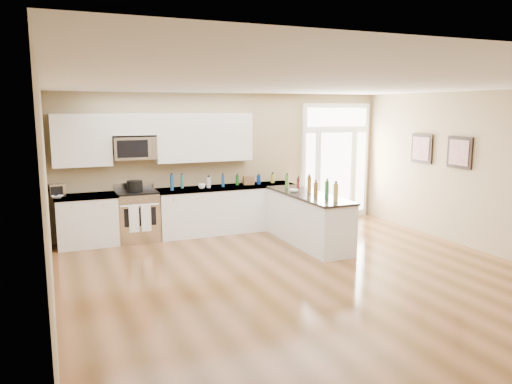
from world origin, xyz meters
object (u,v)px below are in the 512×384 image
Objects in this scene: toaster_oven at (57,190)px; kitchen_range at (137,216)px; stockpot at (135,186)px; peninsula_cabinet at (308,221)px.

kitchen_range is at bearing -13.20° from toaster_oven.
stockpot reaches higher than toaster_oven.
peninsula_cabinet is 3.30m from stockpot.
peninsula_cabinet is 2.15× the size of kitchen_range.
stockpot is 1.11× the size of toaster_oven.
kitchen_range is 3.69× the size of stockpot.
stockpot is 1.36m from toaster_oven.
toaster_oven is at bearing 160.51° from peninsula_cabinet.
kitchen_range is 0.58m from stockpot.
toaster_oven is at bearing 177.33° from kitchen_range.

